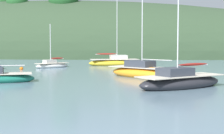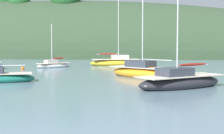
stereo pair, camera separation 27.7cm
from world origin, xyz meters
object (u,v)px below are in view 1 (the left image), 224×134
object	(u,v)px
sailboat_blue_center	(52,65)
sailboat_orange_cutter	(115,62)
sailboat_navy_dinghy	(145,72)
sailboat_red_portside	(181,81)
mooring_buoy_outer	(21,69)

from	to	relation	value
sailboat_blue_center	sailboat_orange_cutter	distance (m)	9.28
sailboat_navy_dinghy	sailboat_red_portside	xyz separation A→B (m)	(2.83, -7.21, -0.02)
sailboat_orange_cutter	sailboat_red_portside	bearing A→B (deg)	-71.89
sailboat_navy_dinghy	sailboat_orange_cutter	bearing A→B (deg)	106.61
sailboat_red_portside	sailboat_orange_cutter	world-z (taller)	sailboat_red_portside
mooring_buoy_outer	sailboat_blue_center	bearing A→B (deg)	56.38
sailboat_red_portside	mooring_buoy_outer	distance (m)	22.86
mooring_buoy_outer	sailboat_red_portside	bearing A→B (deg)	-38.66
sailboat_navy_dinghy	sailboat_blue_center	world-z (taller)	sailboat_navy_dinghy
sailboat_red_portside	sailboat_orange_cutter	bearing A→B (deg)	108.11
sailboat_blue_center	mooring_buoy_outer	size ratio (longest dim) A/B	10.80
sailboat_navy_dinghy	sailboat_blue_center	xyz separation A→B (m)	(-12.44, 10.95, -0.14)
sailboat_orange_cutter	mooring_buoy_outer	bearing A→B (deg)	-137.76
sailboat_navy_dinghy	mooring_buoy_outer	size ratio (longest dim) A/B	19.50
sailboat_orange_cutter	sailboat_blue_center	bearing A→B (deg)	-144.80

